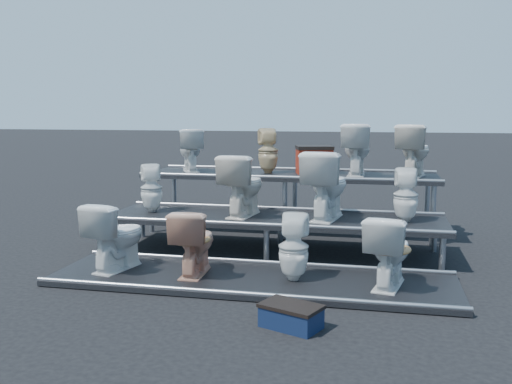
% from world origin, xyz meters
% --- Properties ---
extents(ground, '(80.00, 80.00, 0.00)m').
position_xyz_m(ground, '(0.00, 0.00, 0.00)').
color(ground, black).
rests_on(ground, ground).
extents(tier_front, '(4.20, 1.20, 0.06)m').
position_xyz_m(tier_front, '(0.00, -1.30, 0.03)').
color(tier_front, black).
rests_on(tier_front, ground).
extents(tier_mid, '(4.20, 1.20, 0.46)m').
position_xyz_m(tier_mid, '(0.00, 0.00, 0.23)').
color(tier_mid, black).
rests_on(tier_mid, ground).
extents(tier_back, '(4.20, 1.20, 0.86)m').
position_xyz_m(tier_back, '(0.00, 1.30, 0.43)').
color(tier_back, black).
rests_on(tier_back, ground).
extents(toilet_0, '(0.56, 0.80, 0.74)m').
position_xyz_m(toilet_0, '(-1.50, -1.30, 0.43)').
color(toilet_0, white).
rests_on(toilet_0, tier_front).
extents(toilet_1, '(0.42, 0.70, 0.70)m').
position_xyz_m(toilet_1, '(-0.62, -1.30, 0.41)').
color(toilet_1, tan).
rests_on(toilet_1, tier_front).
extents(toilet_2, '(0.32, 0.32, 0.68)m').
position_xyz_m(toilet_2, '(0.44, -1.30, 0.40)').
color(toilet_2, white).
rests_on(toilet_2, tier_front).
extents(toilet_3, '(0.53, 0.77, 0.72)m').
position_xyz_m(toilet_3, '(1.38, -1.30, 0.42)').
color(toilet_3, white).
rests_on(toilet_3, tier_front).
extents(toilet_4, '(0.38, 0.38, 0.62)m').
position_xyz_m(toilet_4, '(-1.63, 0.00, 0.77)').
color(toilet_4, white).
rests_on(toilet_4, tier_mid).
extents(toilet_5, '(0.54, 0.82, 0.78)m').
position_xyz_m(toilet_5, '(-0.40, 0.00, 0.85)').
color(toilet_5, silver).
rests_on(toilet_5, tier_mid).
extents(toilet_6, '(0.60, 0.89, 0.84)m').
position_xyz_m(toilet_6, '(0.65, 0.00, 0.88)').
color(toilet_6, white).
rests_on(toilet_6, tier_mid).
extents(toilet_7, '(0.29, 0.30, 0.64)m').
position_xyz_m(toilet_7, '(1.59, 0.00, 0.78)').
color(toilet_7, white).
rests_on(toilet_7, tier_mid).
extents(toilet_8, '(0.59, 0.72, 0.64)m').
position_xyz_m(toilet_8, '(-1.53, 1.30, 1.18)').
color(toilet_8, white).
rests_on(toilet_8, tier_back).
extents(toilet_9, '(0.38, 0.38, 0.66)m').
position_xyz_m(toilet_9, '(-0.33, 1.30, 1.19)').
color(toilet_9, '#CFB787').
rests_on(toilet_9, tier_back).
extents(toilet_10, '(0.42, 0.73, 0.74)m').
position_xyz_m(toilet_10, '(0.94, 1.30, 1.23)').
color(toilet_10, white).
rests_on(toilet_10, tier_back).
extents(toilet_11, '(0.57, 0.79, 0.73)m').
position_xyz_m(toilet_11, '(1.73, 1.30, 1.22)').
color(toilet_11, silver).
rests_on(toilet_11, tier_back).
extents(red_crate, '(0.58, 0.51, 0.36)m').
position_xyz_m(red_crate, '(0.33, 1.41, 1.04)').
color(red_crate, '#9E2411').
rests_on(red_crate, tier_back).
extents(step_stool, '(0.54, 0.44, 0.17)m').
position_xyz_m(step_stool, '(0.59, -2.43, 0.09)').
color(step_stool, '#0F1A36').
rests_on(step_stool, ground).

